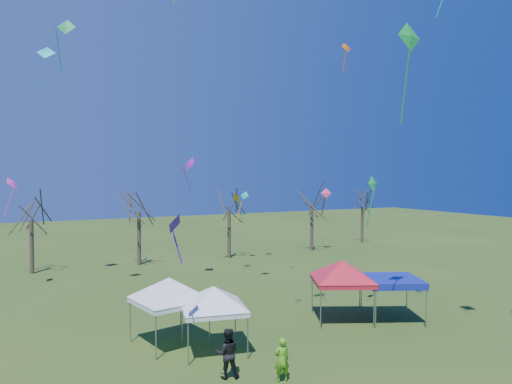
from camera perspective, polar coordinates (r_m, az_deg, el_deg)
ground at (r=20.55m, az=8.54°, el=-20.17°), size 140.00×140.00×0.00m
tree_1 at (r=40.22m, az=-26.31°, el=-1.00°), size 3.42×3.42×7.54m
tree_2 at (r=40.86m, az=-14.46°, el=-0.11°), size 3.71×3.71×8.18m
tree_3 at (r=43.12m, az=-3.39°, el=-0.22°), size 3.59×3.59×7.91m
tree_4 at (r=47.55m, az=7.01°, el=-0.05°), size 3.58×3.58×7.89m
tree_5 at (r=54.23m, az=13.16°, el=-0.19°), size 3.39×3.39×7.46m
tent_white_west at (r=20.61m, az=-5.35°, el=-12.18°), size 3.71×3.71×3.35m
tent_white_mid at (r=21.73m, az=-10.80°, el=-11.01°), size 3.95×3.95×3.56m
tent_red at (r=25.12m, az=10.74°, el=-8.87°), size 3.99×3.99×3.75m
tent_blue at (r=26.03m, az=16.58°, el=-10.63°), size 3.84×3.84×2.28m
person_dark at (r=18.57m, az=-3.60°, el=-19.46°), size 1.12×0.99×1.92m
person_green at (r=18.32m, az=3.25°, el=-20.18°), size 0.65×0.46×1.66m
kite_1 at (r=17.14m, az=-10.20°, el=-4.01°), size 0.91×0.90×1.90m
kite_7 at (r=30.96m, az=-22.67°, el=18.45°), size 1.22×1.07×3.20m
kite_11 at (r=33.70m, az=-8.34°, el=3.51°), size 0.89×1.26×2.51m
kite_12 at (r=47.39m, az=8.75°, el=-0.21°), size 1.09×0.89×3.39m
kite_22 at (r=41.47m, az=-1.49°, el=-0.57°), size 1.05×1.09×2.93m
kite_17 at (r=26.45m, az=14.43°, el=0.88°), size 0.95×0.60×2.87m
kite_5 at (r=20.64m, az=18.69°, el=17.79°), size 1.30×0.50×4.22m
kite_19 at (r=36.41m, az=-2.42°, el=-0.84°), size 0.66×0.96×2.45m
kite_18 at (r=28.17m, az=11.21°, el=17.23°), size 0.73×0.45×1.80m
kite_2 at (r=35.80m, az=-24.79°, el=15.56°), size 1.44×1.18×3.04m
kite_13 at (r=34.36m, az=-28.17°, el=0.95°), size 1.18×1.29×2.65m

